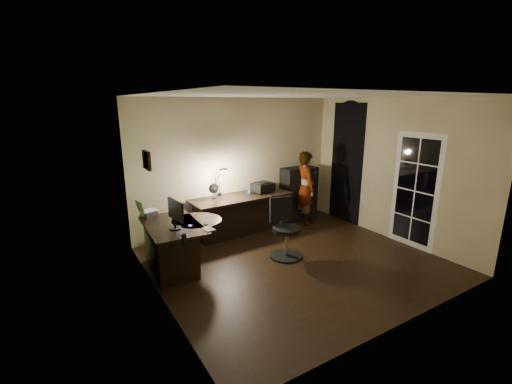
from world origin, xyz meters
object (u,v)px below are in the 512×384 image
desk_right (242,215)px  cabinet (299,193)px  monitor (175,218)px  office_chair (287,229)px  desk_left (174,247)px  person (305,188)px

desk_right → cabinet: cabinet is taller
monitor → office_chair: size_ratio=0.47×
monitor → office_chair: bearing=-17.3°
cabinet → desk_left: bearing=-162.8°
desk_right → cabinet: (1.55, 0.13, 0.21)m
desk_left → office_chair: bearing=-14.9°
cabinet → monitor: cabinet is taller
monitor → person: (3.18, 0.83, -0.12)m
desk_left → person: bearing=13.9°
office_chair → person: bearing=48.6°
desk_left → desk_right: 1.87m
desk_right → office_chair: office_chair is taller
desk_left → office_chair: office_chair is taller
cabinet → monitor: size_ratio=2.47×
desk_left → desk_right: (1.68, 0.81, 0.01)m
desk_right → person: person is taller
person → cabinet: bearing=-1.0°
monitor → office_chair: monitor is taller
desk_left → person: (3.16, 0.62, 0.42)m
monitor → cabinet: bearing=13.5°
cabinet → office_chair: (-1.44, -1.51, -0.09)m
desk_right → monitor: (-1.70, -1.02, 0.52)m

